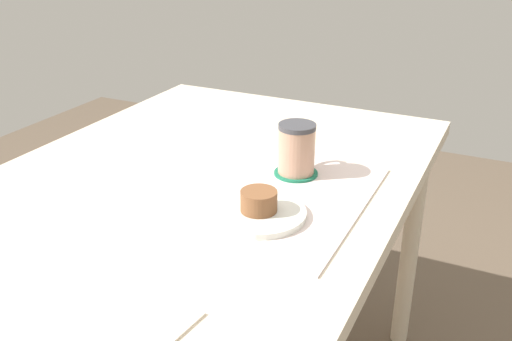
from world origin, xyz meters
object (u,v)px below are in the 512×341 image
(pastry_plate, at_px, (259,213))
(pastry, at_px, (259,201))
(dining_table, at_px, (202,205))
(coffee_mug, at_px, (297,148))

(pastry_plate, height_order, pastry, pastry)
(dining_table, bearing_deg, pastry_plate, -121.70)
(pastry, height_order, coffee_mug, coffee_mug)
(dining_table, relative_size, pastry, 17.45)
(pastry, bearing_deg, coffee_mug, 2.59)
(coffee_mug, bearing_deg, dining_table, 114.57)
(pastry_plate, relative_size, coffee_mug, 1.57)
(coffee_mug, bearing_deg, pastry_plate, -177.41)
(pastry, bearing_deg, pastry_plate, 63.43)
(dining_table, height_order, pastry_plate, pastry_plate)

